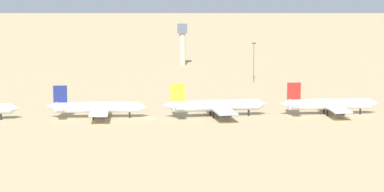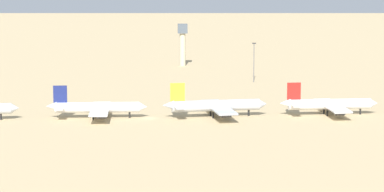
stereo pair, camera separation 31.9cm
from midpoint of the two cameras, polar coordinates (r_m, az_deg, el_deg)
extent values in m
plane|color=tan|center=(294.90, -2.88, -1.54)|extent=(4000.00, 4000.00, 0.00)
cone|color=silver|center=(298.50, -11.96, -0.82)|extent=(3.26, 3.91, 3.59)
cylinder|color=black|center=(299.21, -12.89, -1.40)|extent=(0.66, 0.66, 2.08)
cylinder|color=white|center=(296.04, -6.44, -0.78)|extent=(29.69, 3.96, 3.71)
cone|color=white|center=(295.58, -3.32, -0.75)|extent=(2.81, 3.55, 3.52)
cone|color=white|center=(297.28, -9.55, -0.70)|extent=(3.73, 3.18, 3.15)
cube|color=navy|center=(296.29, -8.97, 0.13)|extent=(4.82, 0.50, 6.02)
cube|color=white|center=(300.63, -8.88, -0.61)|extent=(3.02, 6.33, 0.33)
cube|color=white|center=(293.35, -9.01, -0.84)|extent=(3.02, 6.33, 0.33)
cube|color=white|center=(296.08, -6.26, -0.88)|extent=(6.56, 29.71, 0.52)
cylinder|color=slate|center=(303.10, -6.02, -0.91)|extent=(3.35, 2.07, 2.04)
cylinder|color=slate|center=(289.41, -6.14, -1.36)|extent=(3.35, 2.07, 2.04)
cylinder|color=black|center=(296.11, -4.26, -1.31)|extent=(0.65, 0.65, 2.04)
cylinder|color=black|center=(298.79, -6.68, -1.25)|extent=(0.65, 0.65, 2.04)
cylinder|color=black|center=(294.42, -6.73, -1.40)|extent=(0.65, 0.65, 2.04)
cylinder|color=silver|center=(296.63, 1.68, -0.66)|extent=(31.93, 8.18, 3.96)
cone|color=silver|center=(300.70, 4.89, -0.56)|extent=(3.45, 4.13, 3.76)
cone|color=silver|center=(293.41, -1.61, -0.64)|extent=(4.38, 3.87, 3.37)
cube|color=yellow|center=(293.24, -0.97, 0.27)|extent=(5.17, 1.18, 6.44)
cube|color=silver|center=(297.83, -1.09, -0.54)|extent=(4.05, 7.10, 0.36)
cube|color=silver|center=(290.12, -0.83, -0.78)|extent=(4.05, 7.10, 0.36)
cube|color=silver|center=(296.93, 1.86, -0.76)|extent=(10.93, 32.31, 0.55)
cylinder|color=slate|center=(304.52, 1.75, -0.79)|extent=(3.83, 2.64, 2.18)
cylinder|color=slate|center=(290.24, 2.37, -1.26)|extent=(3.83, 2.64, 2.18)
cylinder|color=black|center=(299.88, 3.93, -1.17)|extent=(0.69, 0.69, 2.18)
cylinder|color=black|center=(299.12, 1.30, -1.17)|extent=(0.69, 0.69, 2.18)
cylinder|color=black|center=(294.54, 1.49, -1.33)|extent=(0.69, 0.69, 2.18)
cylinder|color=white|center=(304.93, 9.41, -0.55)|extent=(30.36, 5.39, 3.77)
cone|color=white|center=(309.64, 12.35, -0.50)|extent=(3.02, 3.73, 3.59)
cone|color=white|center=(300.94, 6.40, -0.50)|extent=(3.94, 3.41, 3.21)
cube|color=red|center=(300.98, 7.01, 0.34)|extent=(4.93, 0.73, 6.13)
cube|color=white|center=(305.30, 6.84, -0.41)|extent=(3.36, 6.57, 0.34)
cube|color=white|center=(298.04, 7.15, -0.64)|extent=(3.36, 6.57, 0.34)
cube|color=white|center=(305.26, 9.58, -0.65)|extent=(8.03, 30.50, 0.53)
cylinder|color=slate|center=(312.46, 9.40, -0.68)|extent=(3.50, 2.26, 2.08)
cylinder|color=slate|center=(299.02, 10.11, -1.12)|extent=(3.50, 2.26, 2.08)
cylinder|color=black|center=(308.61, 11.46, -1.05)|extent=(0.66, 0.66, 2.08)
cylinder|color=black|center=(307.19, 9.03, -1.03)|extent=(0.66, 0.66, 2.08)
cylinder|color=black|center=(302.88, 9.25, -1.17)|extent=(0.66, 0.66, 2.08)
cylinder|color=#C6B793|center=(454.17, -0.63, 3.19)|extent=(3.20, 3.20, 17.80)
cube|color=#4C5660|center=(453.23, -0.63, 4.63)|extent=(5.20, 5.20, 5.02)
cylinder|color=#59595E|center=(388.86, 4.27, 2.26)|extent=(0.36, 0.36, 17.94)
cube|color=#333333|center=(387.94, 4.29, 3.61)|extent=(1.80, 0.50, 0.50)
camera|label=1|loc=(0.16, -89.97, 0.00)|focal=78.07mm
camera|label=2|loc=(0.16, 90.03, 0.00)|focal=78.07mm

